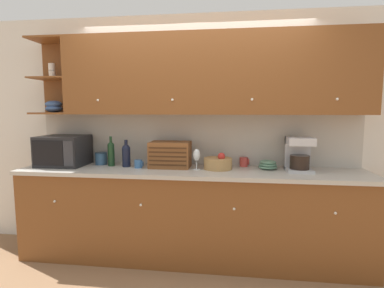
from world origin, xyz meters
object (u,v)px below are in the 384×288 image
(wine_bottle, at_px, (111,153))
(bowl_stack_on_counter, at_px, (268,165))
(storage_canister, at_px, (101,158))
(second_wine_bottle, at_px, (126,154))
(mug_blue_second, at_px, (138,164))
(wine_glass, at_px, (197,156))
(microwave, at_px, (63,151))
(bread_box, at_px, (170,155))
(fruit_basket, at_px, (218,163))
(mug, at_px, (244,162))
(coffee_maker, at_px, (299,154))

(wine_bottle, height_order, bowl_stack_on_counter, wine_bottle)
(storage_canister, bearing_deg, second_wine_bottle, -16.25)
(mug_blue_second, relative_size, bowl_stack_on_counter, 0.49)
(wine_glass, bearing_deg, microwave, 178.29)
(bread_box, xyz_separation_m, fruit_basket, (0.51, -0.03, -0.08))
(storage_canister, distance_m, bread_box, 0.81)
(wine_glass, xyz_separation_m, mug, (0.49, 0.23, -0.10))
(wine_bottle, height_order, coffee_maker, coffee_maker)
(mug, bearing_deg, storage_canister, -177.04)
(second_wine_bottle, xyz_separation_m, fruit_basket, (0.99, -0.00, -0.07))
(mug_blue_second, xyz_separation_m, bread_box, (0.33, 0.08, 0.09))
(wine_bottle, xyz_separation_m, bowl_stack_on_counter, (1.68, 0.04, -0.10))
(storage_canister, xyz_separation_m, fruit_basket, (1.32, -0.10, -0.01))
(storage_canister, xyz_separation_m, wine_bottle, (0.15, -0.07, 0.08))
(microwave, bearing_deg, second_wine_bottle, 0.89)
(wine_bottle, relative_size, second_wine_bottle, 1.11)
(storage_canister, height_order, fruit_basket, fruit_basket)
(fruit_basket, bearing_deg, wine_bottle, 178.68)
(microwave, height_order, second_wine_bottle, microwave)
(mug_blue_second, height_order, wine_glass, wine_glass)
(mug, bearing_deg, wine_glass, -154.66)
(storage_canister, distance_m, mug, 1.59)
(fruit_basket, xyz_separation_m, bowl_stack_on_counter, (0.51, 0.06, -0.02))
(mug_blue_second, bearing_deg, bowl_stack_on_counter, 4.81)
(bowl_stack_on_counter, bearing_deg, coffee_maker, -12.42)
(coffee_maker, bearing_deg, storage_canister, 177.30)
(bowl_stack_on_counter, relative_size, coffee_maker, 0.56)
(mug_blue_second, distance_m, bread_box, 0.35)
(second_wine_bottle, bearing_deg, wine_glass, -4.13)
(bread_box, xyz_separation_m, wine_glass, (0.29, -0.09, 0.01))
(second_wine_bottle, bearing_deg, wine_bottle, 172.81)
(wine_glass, bearing_deg, fruit_basket, 13.17)
(microwave, height_order, storage_canister, microwave)
(microwave, xyz_separation_m, mug_blue_second, (0.87, -0.04, -0.12))
(wine_bottle, relative_size, wine_glass, 1.52)
(mug_blue_second, height_order, bread_box, bread_box)
(microwave, bearing_deg, bowl_stack_on_counter, 1.85)
(wine_bottle, bearing_deg, wine_glass, -4.71)
(mug, bearing_deg, fruit_basket, -146.38)
(storage_canister, relative_size, coffee_maker, 0.40)
(wine_bottle, height_order, second_wine_bottle, wine_bottle)
(second_wine_bottle, height_order, fruit_basket, second_wine_bottle)
(storage_canister, height_order, bread_box, bread_box)
(bowl_stack_on_counter, bearing_deg, bread_box, -178.28)
(wine_bottle, height_order, wine_glass, wine_bottle)
(wine_glass, xyz_separation_m, coffee_maker, (1.02, 0.05, 0.03))
(wine_glass, xyz_separation_m, bowl_stack_on_counter, (0.73, 0.12, -0.10))
(microwave, distance_m, wine_bottle, 0.54)
(storage_canister, relative_size, mug, 1.37)
(bread_box, bearing_deg, wine_glass, -16.27)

